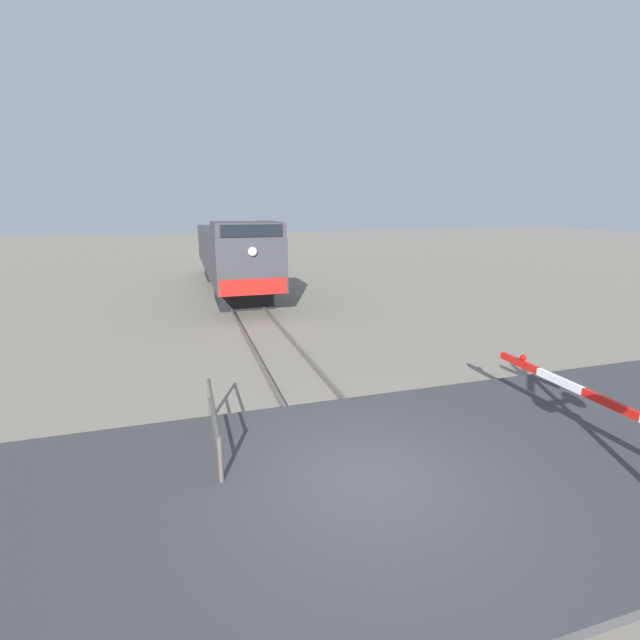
# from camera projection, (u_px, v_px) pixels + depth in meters

# --- Properties ---
(ground_plane) EXTENTS (160.00, 160.00, 0.00)m
(ground_plane) POSITION_uv_depth(u_px,v_px,m) (370.00, 488.00, 7.33)
(ground_plane) COLOR gray
(rail_track_left) EXTENTS (0.08, 80.00, 0.15)m
(rail_track_left) POSITION_uv_depth(u_px,v_px,m) (329.00, 492.00, 7.10)
(rail_track_left) COLOR #59544C
(rail_track_left) RESTS_ON ground_plane
(rail_track_right) EXTENTS (0.08, 80.00, 0.15)m
(rail_track_right) POSITION_uv_depth(u_px,v_px,m) (410.00, 476.00, 7.52)
(rail_track_right) COLOR #59544C
(rail_track_right) RESTS_ON ground_plane
(road_surface) EXTENTS (36.00, 6.26, 0.16)m
(road_surface) POSITION_uv_depth(u_px,v_px,m) (370.00, 483.00, 7.31)
(road_surface) COLOR #38383A
(road_surface) RESTS_ON ground_plane
(locomotive) EXTENTS (2.84, 15.98, 3.89)m
(locomotive) POSITION_uv_depth(u_px,v_px,m) (232.00, 253.00, 24.75)
(locomotive) COLOR black
(locomotive) RESTS_ON ground_plane
(guard_railing) EXTENTS (0.08, 2.68, 0.95)m
(guard_railing) POSITION_uv_depth(u_px,v_px,m) (214.00, 420.00, 8.33)
(guard_railing) COLOR #4C4742
(guard_railing) RESTS_ON ground_plane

